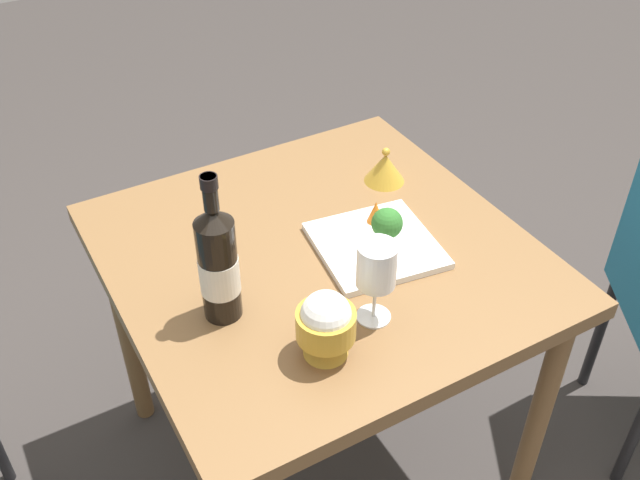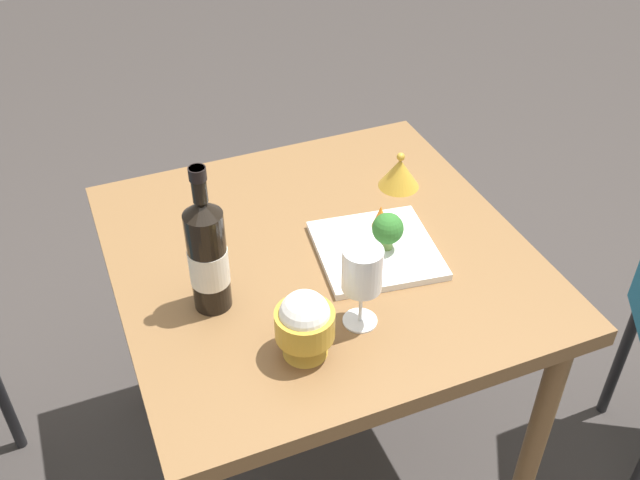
{
  "view_description": "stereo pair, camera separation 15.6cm",
  "coord_description": "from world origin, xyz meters",
  "views": [
    {
      "loc": [
        1.06,
        -0.6,
        1.74
      ],
      "look_at": [
        0.0,
        0.0,
        0.76
      ],
      "focal_mm": 40.73,
      "sensor_mm": 36.0,
      "label": 1
    },
    {
      "loc": [
        1.13,
        -0.46,
        1.74
      ],
      "look_at": [
        0.0,
        0.0,
        0.76
      ],
      "focal_mm": 40.73,
      "sensor_mm": 36.0,
      "label": 2
    }
  ],
  "objects": [
    {
      "name": "rice_bowl_lid",
      "position": [
        -0.16,
        0.27,
        0.77
      ],
      "size": [
        0.1,
        0.1,
        0.09
      ],
      "color": "gold",
      "rests_on": "dining_table"
    },
    {
      "name": "carrot_garnish_left",
      "position": [
        -0.01,
        0.15,
        0.78
      ],
      "size": [
        0.04,
        0.04,
        0.05
      ],
      "color": "orange",
      "rests_on": "serving_plate"
    },
    {
      "name": "dining_table",
      "position": [
        0.0,
        0.0,
        0.65
      ],
      "size": [
        0.88,
        0.88,
        0.73
      ],
      "color": "brown",
      "rests_on": "ground_plane"
    },
    {
      "name": "rice_bowl",
      "position": [
        0.26,
        -0.14,
        0.81
      ],
      "size": [
        0.11,
        0.11,
        0.14
      ],
      "color": "gold",
      "rests_on": "dining_table"
    },
    {
      "name": "broccoli_floret",
      "position": [
        0.06,
        0.13,
        0.8
      ],
      "size": [
        0.07,
        0.07,
        0.09
      ],
      "color": "#729E4C",
      "rests_on": "serving_plate"
    },
    {
      "name": "serving_plate",
      "position": [
        0.05,
        0.11,
        0.74
      ],
      "size": [
        0.28,
        0.28,
        0.02
      ],
      "rotation": [
        0.0,
        0.0,
        -0.13
      ],
      "color": "white",
      "rests_on": "dining_table"
    },
    {
      "name": "ground_plane",
      "position": [
        0.0,
        0.0,
        0.0
      ],
      "size": [
        8.0,
        8.0,
        0.0
      ],
      "primitive_type": "plane",
      "color": "#383330"
    },
    {
      "name": "wine_glass",
      "position": [
        0.23,
        -0.01,
        0.86
      ],
      "size": [
        0.08,
        0.08,
        0.18
      ],
      "color": "white",
      "rests_on": "dining_table"
    },
    {
      "name": "wine_bottle",
      "position": [
        0.07,
        -0.26,
        0.86
      ],
      "size": [
        0.08,
        0.08,
        0.32
      ],
      "color": "black",
      "rests_on": "dining_table"
    }
  ]
}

